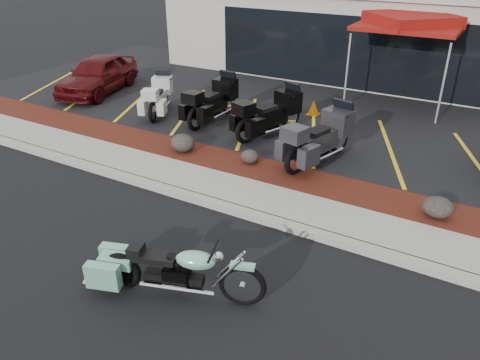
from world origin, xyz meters
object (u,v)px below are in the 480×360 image
Objects in this scene: parked_car at (98,74)px; hero_cruiser at (242,279)px; traffic_cone at (314,107)px; touring_white at (164,88)px; popup_canopy at (411,22)px.

hero_cruiser is at bearing -49.29° from parked_car.
parked_car reaches higher than traffic_cone.
hero_cruiser is 1.33× the size of touring_white.
touring_white is 8.29m from popup_canopy.
touring_white is 4.55× the size of traffic_cone.
parked_car is at bearing -168.32° from traffic_cone.
popup_canopy is (2.09, 2.61, 2.43)m from traffic_cone.
touring_white is at bearing -146.50° from popup_canopy.
traffic_cone is (7.79, 1.61, -0.42)m from parked_car.
touring_white reaches higher than hero_cruiser.
touring_white is 0.56× the size of parked_car.
popup_canopy is at bearing 8.76° from parked_car.
parked_car is at bearing 126.71° from hero_cruiser.
touring_white is 0.66× the size of popup_canopy.
hero_cruiser is at bearing -74.98° from traffic_cone.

